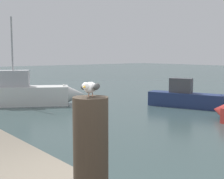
% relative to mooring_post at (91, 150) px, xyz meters
% --- Properties ---
extents(mooring_post, '(0.32, 0.32, 0.98)m').
position_rel_mooring_post_xyz_m(mooring_post, '(0.00, 0.00, 0.00)').
color(mooring_post, '#382D23').
rests_on(mooring_post, harbor_quay).
extents(seagull, '(0.28, 0.34, 0.14)m').
position_rel_mooring_post_xyz_m(seagull, '(0.00, -0.01, 0.58)').
color(seagull, tan).
rests_on(seagull, mooring_post).
extents(boat_white, '(3.44, 4.77, 4.34)m').
position_rel_mooring_post_xyz_m(boat_white, '(-12.26, 5.17, -1.06)').
color(boat_white, silver).
rests_on(boat_white, ground_plane).
extents(boat_navy, '(4.12, 2.16, 1.38)m').
position_rel_mooring_post_xyz_m(boat_navy, '(-6.89, 10.62, -1.24)').
color(boat_navy, navy).
rests_on(boat_navy, ground_plane).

